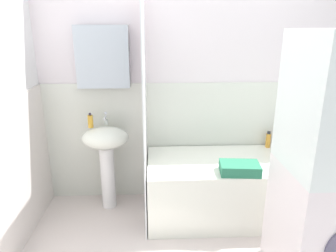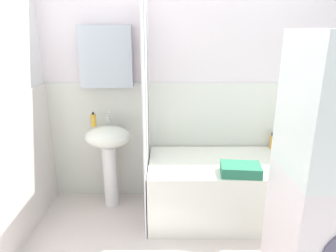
% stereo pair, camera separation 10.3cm
% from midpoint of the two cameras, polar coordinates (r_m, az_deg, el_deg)
% --- Properties ---
extents(wall_back_tiled, '(3.60, 0.18, 2.40)m').
position_cam_midpoint_polar(wall_back_tiled, '(3.06, 4.01, 6.86)').
color(wall_back_tiled, silver).
rests_on(wall_back_tiled, ground_plane).
extents(sink, '(0.44, 0.34, 0.82)m').
position_cam_midpoint_polar(sink, '(3.01, -12.29, -4.28)').
color(sink, white).
rests_on(sink, ground_plane).
extents(faucet, '(0.03, 0.12, 0.12)m').
position_cam_midpoint_polar(faucet, '(3.00, -12.39, 1.29)').
color(faucet, silver).
rests_on(faucet, sink).
extents(soap_dispenser, '(0.05, 0.05, 0.14)m').
position_cam_midpoint_polar(soap_dispenser, '(2.96, -15.06, 0.88)').
color(soap_dispenser, gold).
rests_on(soap_dispenser, sink).
extents(bathtub, '(1.54, 0.74, 0.55)m').
position_cam_midpoint_polar(bathtub, '(3.02, 10.41, -11.02)').
color(bathtub, white).
rests_on(bathtub, ground_plane).
extents(shower_curtain, '(0.01, 0.74, 2.00)m').
position_cam_midpoint_polar(shower_curtain, '(2.67, -5.37, 2.19)').
color(shower_curtain, white).
rests_on(shower_curtain, ground_plane).
extents(body_wash_bottle, '(0.06, 0.06, 0.24)m').
position_cam_midpoint_polar(body_wash_bottle, '(3.32, 21.04, -1.83)').
color(body_wash_bottle, '#242D31').
rests_on(body_wash_bottle, bathtub).
extents(lotion_bottle, '(0.05, 0.05, 0.19)m').
position_cam_midpoint_polar(lotion_bottle, '(3.28, 19.44, -2.39)').
color(lotion_bottle, '#C64F63').
rests_on(lotion_bottle, bathtub).
extents(shampoo_bottle, '(0.05, 0.05, 0.17)m').
position_cam_midpoint_polar(shampoo_bottle, '(3.27, 17.12, -2.47)').
color(shampoo_bottle, gold).
rests_on(shampoo_bottle, bathtub).
extents(towel_folded, '(0.34, 0.24, 0.09)m').
position_cam_midpoint_polar(towel_folded, '(2.65, 11.97, -7.62)').
color(towel_folded, '#2A7454').
rests_on(towel_folded, bathtub).
extents(washer_dryer_stack, '(0.63, 0.59, 1.71)m').
position_cam_midpoint_polar(washer_dryer_stack, '(2.23, 27.39, -7.04)').
color(washer_dryer_stack, white).
rests_on(washer_dryer_stack, ground_plane).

